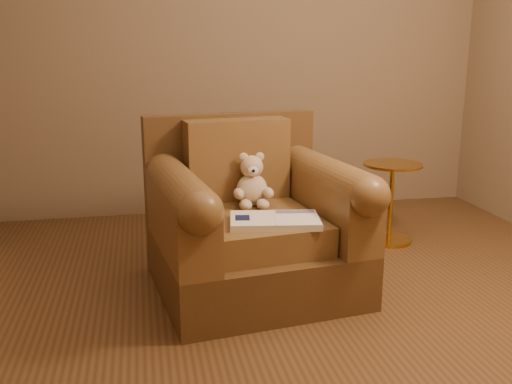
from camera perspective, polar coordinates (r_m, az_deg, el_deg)
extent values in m
plane|color=brown|center=(3.12, 5.76, -11.57)|extent=(4.00, 4.00, 0.00)
cube|color=#846D51|center=(4.75, -1.12, 14.22)|extent=(4.00, 0.02, 2.70)
cube|color=#54391C|center=(3.30, -0.19, -7.19)|extent=(1.20, 1.15, 0.30)
cube|color=#54391C|center=(3.57, -2.57, 2.58)|extent=(1.08, 0.25, 0.66)
cube|color=brown|center=(3.17, 0.13, -3.65)|extent=(0.72, 0.83, 0.16)
cube|color=brown|center=(3.43, -1.91, 3.27)|extent=(0.64, 0.25, 0.48)
cube|color=brown|center=(3.03, -7.54, -2.80)|extent=(0.33, 0.93, 0.34)
cube|color=brown|center=(3.30, 7.16, -1.37)|extent=(0.33, 0.93, 0.34)
cylinder|color=brown|center=(2.99, -7.65, 0.34)|extent=(0.33, 0.93, 0.21)
cylinder|color=brown|center=(3.26, 7.26, 1.53)|extent=(0.33, 0.93, 0.21)
ellipsoid|color=beige|center=(3.32, -0.40, 0.21)|extent=(0.18, 0.16, 0.19)
sphere|color=beige|center=(3.30, -0.43, 2.53)|extent=(0.13, 0.13, 0.13)
ellipsoid|color=beige|center=(3.29, -1.26, 3.49)|extent=(0.05, 0.03, 0.05)
ellipsoid|color=beige|center=(3.30, 0.37, 3.53)|extent=(0.05, 0.03, 0.05)
ellipsoid|color=beige|center=(3.24, -0.29, 2.09)|extent=(0.06, 0.04, 0.05)
sphere|color=black|center=(3.22, -0.25, 2.14)|extent=(0.02, 0.02, 0.02)
ellipsoid|color=beige|center=(3.24, -1.73, -0.17)|extent=(0.06, 0.12, 0.06)
ellipsoid|color=beige|center=(3.26, 1.23, -0.07)|extent=(0.06, 0.12, 0.06)
ellipsoid|color=beige|center=(3.22, -1.04, -1.29)|extent=(0.07, 0.12, 0.06)
ellipsoid|color=beige|center=(3.23, 0.70, -1.23)|extent=(0.07, 0.12, 0.06)
cube|color=beige|center=(2.98, 1.89, -2.92)|extent=(0.50, 0.35, 0.03)
cube|color=white|center=(2.96, -0.35, -2.62)|extent=(0.27, 0.31, 0.00)
cube|color=white|center=(2.98, 4.13, -2.55)|extent=(0.27, 0.31, 0.00)
cube|color=beige|center=(2.97, 1.89, -2.56)|extent=(0.05, 0.28, 0.00)
cube|color=#0F1638|center=(2.96, -1.37, -2.59)|extent=(0.09, 0.11, 0.00)
cube|color=slate|center=(3.07, 3.92, -1.98)|extent=(0.22, 0.09, 0.00)
cylinder|color=gold|center=(4.22, 13.10, -4.65)|extent=(0.33, 0.33, 0.02)
cylinder|color=gold|center=(4.15, 13.31, -1.07)|extent=(0.03, 0.03, 0.53)
cylinder|color=gold|center=(4.08, 13.54, 2.68)|extent=(0.41, 0.41, 0.02)
cylinder|color=gold|center=(4.09, 13.52, 2.50)|extent=(0.03, 0.03, 0.02)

